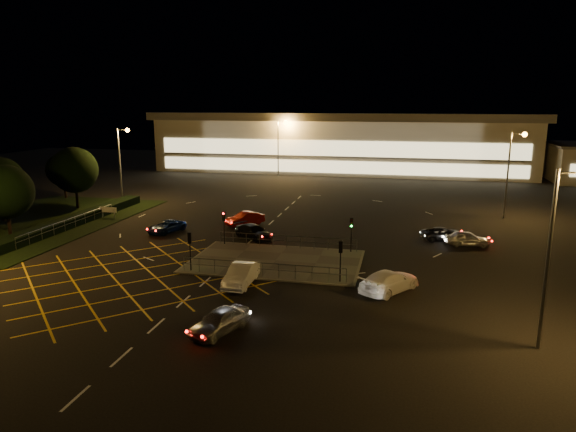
% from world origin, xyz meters
% --- Properties ---
extents(ground, '(180.00, 180.00, 0.00)m').
position_xyz_m(ground, '(0.00, 0.00, 0.00)').
color(ground, black).
rests_on(ground, ground).
extents(pedestrian_island, '(14.00, 9.00, 0.12)m').
position_xyz_m(pedestrian_island, '(2.00, -2.00, 0.06)').
color(pedestrian_island, '#4C4944').
rests_on(pedestrian_island, ground).
extents(grass_verge, '(18.00, 30.00, 0.08)m').
position_xyz_m(grass_verge, '(-28.00, 6.00, 0.04)').
color(grass_verge, black).
rests_on(grass_verge, ground).
extents(hedge, '(2.00, 26.00, 1.00)m').
position_xyz_m(hedge, '(-23.00, 6.00, 0.50)').
color(hedge, black).
rests_on(hedge, ground).
extents(supermarket, '(72.00, 26.50, 10.50)m').
position_xyz_m(supermarket, '(0.00, 61.95, 5.31)').
color(supermarket, beige).
rests_on(supermarket, ground).
extents(streetlight_se, '(1.78, 0.56, 10.03)m').
position_xyz_m(streetlight_se, '(20.44, -14.00, 6.56)').
color(streetlight_se, slate).
rests_on(streetlight_se, ground).
extents(streetlight_nw, '(1.78, 0.56, 10.03)m').
position_xyz_m(streetlight_nw, '(-23.56, 18.00, 6.56)').
color(streetlight_nw, slate).
rests_on(streetlight_nw, ground).
extents(streetlight_ne, '(1.78, 0.56, 10.03)m').
position_xyz_m(streetlight_ne, '(24.44, 20.00, 6.56)').
color(streetlight_ne, slate).
rests_on(streetlight_ne, ground).
extents(streetlight_far_left, '(1.78, 0.56, 10.03)m').
position_xyz_m(streetlight_far_left, '(-9.56, 48.00, 6.56)').
color(streetlight_far_left, slate).
rests_on(streetlight_far_left, ground).
extents(streetlight_far_right, '(1.78, 0.56, 10.03)m').
position_xyz_m(streetlight_far_right, '(30.44, 50.00, 6.56)').
color(streetlight_far_right, slate).
rests_on(streetlight_far_right, ground).
extents(signal_sw, '(0.28, 0.30, 3.15)m').
position_xyz_m(signal_sw, '(-4.00, -5.99, 2.37)').
color(signal_sw, black).
rests_on(signal_sw, pedestrian_island).
extents(signal_se, '(0.28, 0.30, 3.15)m').
position_xyz_m(signal_se, '(8.00, -5.99, 2.37)').
color(signal_se, black).
rests_on(signal_se, pedestrian_island).
extents(signal_nw, '(0.28, 0.30, 3.15)m').
position_xyz_m(signal_nw, '(-4.00, 1.99, 2.37)').
color(signal_nw, black).
rests_on(signal_nw, pedestrian_island).
extents(signal_ne, '(0.28, 0.30, 3.15)m').
position_xyz_m(signal_ne, '(8.00, 1.99, 2.37)').
color(signal_ne, black).
rests_on(signal_ne, pedestrian_island).
extents(tree_c, '(5.76, 5.76, 7.84)m').
position_xyz_m(tree_c, '(-28.00, 14.00, 4.95)').
color(tree_c, black).
rests_on(tree_c, ground).
extents(tree_d, '(4.68, 4.68, 6.37)m').
position_xyz_m(tree_d, '(-34.00, 20.00, 4.02)').
color(tree_d, black).
rests_on(tree_d, ground).
extents(tree_e, '(5.40, 5.40, 7.35)m').
position_xyz_m(tree_e, '(-26.00, 0.00, 4.64)').
color(tree_e, black).
rests_on(tree_e, ground).
extents(car_near_silver, '(3.13, 4.55, 1.44)m').
position_xyz_m(car_near_silver, '(2.09, -15.97, 0.72)').
color(car_near_silver, silver).
rests_on(car_near_silver, ground).
extents(car_queue_white, '(1.64, 4.67, 1.54)m').
position_xyz_m(car_queue_white, '(0.86, -7.99, 0.77)').
color(car_queue_white, white).
rests_on(car_queue_white, ground).
extents(car_left_blue, '(3.33, 4.83, 1.23)m').
position_xyz_m(car_left_blue, '(-11.59, 5.35, 0.61)').
color(car_left_blue, '#0D1F4E').
rests_on(car_left_blue, ground).
extents(car_far_dkgrey, '(4.89, 4.28, 1.35)m').
position_xyz_m(car_far_dkgrey, '(-1.99, 5.00, 0.68)').
color(car_far_dkgrey, black).
rests_on(car_far_dkgrey, ground).
extents(car_right_silver, '(4.24, 2.00, 1.40)m').
position_xyz_m(car_right_silver, '(18.48, 6.82, 0.70)').
color(car_right_silver, silver).
rests_on(car_right_silver, ground).
extents(car_circ_red, '(3.98, 4.38, 1.45)m').
position_xyz_m(car_circ_red, '(-4.53, 10.17, 0.73)').
color(car_circ_red, maroon).
rests_on(car_circ_red, ground).
extents(car_east_grey, '(4.86, 3.36, 1.23)m').
position_xyz_m(car_east_grey, '(16.48, 8.55, 0.62)').
color(car_east_grey, black).
rests_on(car_east_grey, ground).
extents(car_approach_white, '(4.76, 5.59, 1.54)m').
position_xyz_m(car_approach_white, '(11.65, -6.94, 0.77)').
color(car_approach_white, white).
rests_on(car_approach_white, ground).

